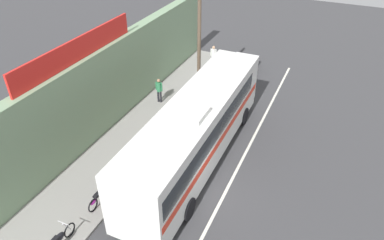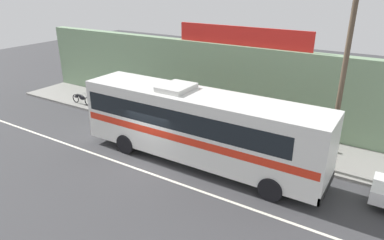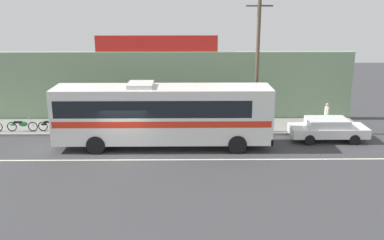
{
  "view_description": "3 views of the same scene",
  "coord_description": "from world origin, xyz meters",
  "px_view_note": "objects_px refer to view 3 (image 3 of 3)",
  "views": [
    {
      "loc": [
        -11.04,
        -4.28,
        12.12
      ],
      "look_at": [
        3.54,
        2.3,
        1.32
      ],
      "focal_mm": 33.44,
      "sensor_mm": 36.0,
      "label": 1
    },
    {
      "loc": [
        9.95,
        -11.71,
        8.45
      ],
      "look_at": [
        1.46,
        1.78,
        1.97
      ],
      "focal_mm": 32.51,
      "sensor_mm": 36.0,
      "label": 2
    },
    {
      "loc": [
        3.46,
        -22.47,
        8.34
      ],
      "look_at": [
        3.76,
        2.44,
        1.3
      ],
      "focal_mm": 40.4,
      "sensor_mm": 36.0,
      "label": 3
    }
  ],
  "objects_px": {
    "parked_car": "(328,129)",
    "utility_pole": "(257,64)",
    "motorcycle_black": "(52,125)",
    "pedestrian_by_curb": "(327,114)",
    "intercity_bus": "(161,112)",
    "motorcycle_red": "(22,125)",
    "pedestrian_far_left": "(227,109)",
    "motorcycle_purple": "(95,125)"
  },
  "relations": [
    {
      "from": "intercity_bus",
      "to": "motorcycle_red",
      "type": "xyz_separation_m",
      "value": [
        -9.08,
        2.66,
        -1.5
      ]
    },
    {
      "from": "intercity_bus",
      "to": "motorcycle_black",
      "type": "distance_m",
      "value": 7.8
    },
    {
      "from": "intercity_bus",
      "to": "motorcycle_black",
      "type": "bearing_deg",
      "value": 159.25
    },
    {
      "from": "pedestrian_far_left",
      "to": "parked_car",
      "type": "bearing_deg",
      "value": -30.51
    },
    {
      "from": "intercity_bus",
      "to": "pedestrian_by_curb",
      "type": "xyz_separation_m",
      "value": [
        10.57,
        3.25,
        -0.97
      ]
    },
    {
      "from": "utility_pole",
      "to": "pedestrian_by_curb",
      "type": "xyz_separation_m",
      "value": [
        4.81,
        0.86,
        -3.37
      ]
    },
    {
      "from": "intercity_bus",
      "to": "motorcycle_red",
      "type": "distance_m",
      "value": 9.58
    },
    {
      "from": "motorcycle_red",
      "to": "motorcycle_black",
      "type": "relative_size",
      "value": 1.04
    },
    {
      "from": "motorcycle_purple",
      "to": "pedestrian_far_left",
      "type": "distance_m",
      "value": 8.81
    },
    {
      "from": "motorcycle_purple",
      "to": "motorcycle_black",
      "type": "bearing_deg",
      "value": 179.1
    },
    {
      "from": "parked_car",
      "to": "pedestrian_far_left",
      "type": "xyz_separation_m",
      "value": [
        -5.77,
        3.4,
        0.35
      ]
    },
    {
      "from": "pedestrian_far_left",
      "to": "motorcycle_black",
      "type": "bearing_deg",
      "value": -171.31
    },
    {
      "from": "pedestrian_far_left",
      "to": "pedestrian_by_curb",
      "type": "distance_m",
      "value": 6.48
    },
    {
      "from": "motorcycle_red",
      "to": "motorcycle_purple",
      "type": "xyz_separation_m",
      "value": [
        4.67,
        0.01,
        0.0
      ]
    },
    {
      "from": "parked_car",
      "to": "motorcycle_purple",
      "type": "xyz_separation_m",
      "value": [
        -14.38,
        1.62,
        -0.17
      ]
    },
    {
      "from": "utility_pole",
      "to": "motorcycle_purple",
      "type": "distance_m",
      "value": 10.89
    },
    {
      "from": "motorcycle_purple",
      "to": "pedestrian_by_curb",
      "type": "xyz_separation_m",
      "value": [
        14.98,
        0.58,
        0.53
      ]
    },
    {
      "from": "intercity_bus",
      "to": "pedestrian_far_left",
      "type": "xyz_separation_m",
      "value": [
        4.21,
        4.45,
        -0.97
      ]
    },
    {
      "from": "motorcycle_purple",
      "to": "pedestrian_far_left",
      "type": "xyz_separation_m",
      "value": [
        8.62,
        1.78,
        0.53
      ]
    },
    {
      "from": "motorcycle_red",
      "to": "motorcycle_purple",
      "type": "distance_m",
      "value": 4.67
    },
    {
      "from": "motorcycle_purple",
      "to": "pedestrian_by_curb",
      "type": "relative_size",
      "value": 1.19
    },
    {
      "from": "pedestrian_by_curb",
      "to": "motorcycle_black",
      "type": "bearing_deg",
      "value": -178.26
    },
    {
      "from": "motorcycle_red",
      "to": "motorcycle_black",
      "type": "bearing_deg",
      "value": 1.48
    },
    {
      "from": "intercity_bus",
      "to": "motorcycle_black",
      "type": "xyz_separation_m",
      "value": [
        -7.16,
        2.71,
        -1.5
      ]
    },
    {
      "from": "pedestrian_by_curb",
      "to": "motorcycle_red",
      "type": "bearing_deg",
      "value": -178.28
    },
    {
      "from": "pedestrian_by_curb",
      "to": "parked_car",
      "type": "bearing_deg",
      "value": -105.15
    },
    {
      "from": "motorcycle_black",
      "to": "pedestrian_by_curb",
      "type": "height_order",
      "value": "pedestrian_by_curb"
    },
    {
      "from": "intercity_bus",
      "to": "pedestrian_far_left",
      "type": "relative_size",
      "value": 7.46
    },
    {
      "from": "parked_car",
      "to": "motorcycle_red",
      "type": "bearing_deg",
      "value": 175.16
    },
    {
      "from": "utility_pole",
      "to": "pedestrian_by_curb",
      "type": "bearing_deg",
      "value": 10.17
    },
    {
      "from": "parked_car",
      "to": "motorcycle_purple",
      "type": "height_order",
      "value": "parked_car"
    },
    {
      "from": "intercity_bus",
      "to": "pedestrian_by_curb",
      "type": "relative_size",
      "value": 7.45
    },
    {
      "from": "motorcycle_black",
      "to": "utility_pole",
      "type": "bearing_deg",
      "value": -1.43
    },
    {
      "from": "intercity_bus",
      "to": "parked_car",
      "type": "xyz_separation_m",
      "value": [
        9.98,
        1.05,
        -1.33
      ]
    },
    {
      "from": "utility_pole",
      "to": "intercity_bus",
      "type": "bearing_deg",
      "value": -157.48
    },
    {
      "from": "motorcycle_red",
      "to": "motorcycle_black",
      "type": "height_order",
      "value": "same"
    },
    {
      "from": "parked_car",
      "to": "utility_pole",
      "type": "distance_m",
      "value": 5.78
    },
    {
      "from": "parked_car",
      "to": "utility_pole",
      "type": "bearing_deg",
      "value": 162.38
    },
    {
      "from": "pedestrian_by_curb",
      "to": "pedestrian_far_left",
      "type": "bearing_deg",
      "value": 169.35
    },
    {
      "from": "motorcycle_red",
      "to": "pedestrian_by_curb",
      "type": "xyz_separation_m",
      "value": [
        19.65,
        0.59,
        0.53
      ]
    },
    {
      "from": "pedestrian_far_left",
      "to": "pedestrian_by_curb",
      "type": "relative_size",
      "value": 1.0
    },
    {
      "from": "motorcycle_black",
      "to": "pedestrian_by_curb",
      "type": "distance_m",
      "value": 17.75
    }
  ]
}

